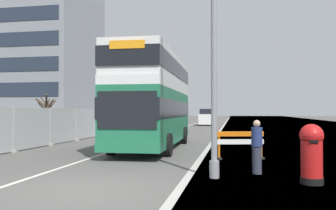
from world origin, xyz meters
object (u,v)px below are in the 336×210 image
at_px(double_decker_bus, 154,99).
at_px(lamppost_foreground, 214,20).
at_px(red_pillar_postbox, 312,151).
at_px(car_receding_far, 207,118).
at_px(car_oncoming_near, 158,120).
at_px(car_receding_mid, 169,118).
at_px(roadworks_barrier, 240,141).
at_px(pedestrian_at_kerb, 257,147).

relative_size(double_decker_bus, lamppost_foreground, 1.09).
bearing_deg(red_pillar_postbox, lamppost_foreground, 171.96).
bearing_deg(car_receding_far, lamppost_foreground, -85.41).
relative_size(car_oncoming_near, car_receding_mid, 0.92).
relative_size(roadworks_barrier, car_receding_far, 0.43).
bearing_deg(car_receding_far, red_pillar_postbox, -81.64).
distance_m(lamppost_foreground, pedestrian_at_kerb, 4.08).
bearing_deg(car_oncoming_near, double_decker_bus, -78.74).
distance_m(double_decker_bus, roadworks_barrier, 5.85).
xyz_separation_m(car_oncoming_near, car_receding_mid, (-0.05, 6.09, -0.00)).
height_order(roadworks_barrier, car_receding_mid, car_receding_mid).
bearing_deg(pedestrian_at_kerb, car_oncoming_near, 108.62).
distance_m(red_pillar_postbox, car_oncoming_near, 28.13).
xyz_separation_m(red_pillar_postbox, car_oncoming_near, (-9.79, 26.37, 0.18)).
bearing_deg(pedestrian_at_kerb, double_decker_bus, 125.16).
bearing_deg(car_receding_mid, lamppost_foreground, -77.29).
height_order(red_pillar_postbox, car_receding_mid, car_receding_mid).
distance_m(roadworks_barrier, pedestrian_at_kerb, 3.45).
bearing_deg(car_receding_far, car_receding_mid, -124.47).
relative_size(car_oncoming_near, pedestrian_at_kerb, 2.53).
xyz_separation_m(double_decker_bus, car_oncoming_near, (-3.63, 18.23, -1.50)).
height_order(car_receding_mid, pedestrian_at_kerb, car_receding_mid).
bearing_deg(lamppost_foreground, pedestrian_at_kerb, 36.44).
bearing_deg(red_pillar_postbox, car_oncoming_near, 110.37).
distance_m(lamppost_foreground, car_receding_far, 38.46).
distance_m(lamppost_foreground, car_oncoming_near, 27.21).
relative_size(red_pillar_postbox, pedestrian_at_kerb, 0.96).
relative_size(lamppost_foreground, car_oncoming_near, 2.30).
bearing_deg(car_receding_far, roadworks_barrier, -83.47).
bearing_deg(car_oncoming_near, car_receding_far, 71.28).
bearing_deg(red_pillar_postbox, pedestrian_at_kerb, 135.94).
xyz_separation_m(lamppost_foreground, car_receding_mid, (-7.24, 32.09, -3.55)).
relative_size(roadworks_barrier, car_receding_mid, 0.42).
bearing_deg(pedestrian_at_kerb, roadworks_barrier, 97.47).
height_order(car_oncoming_near, car_receding_mid, car_oncoming_near).
xyz_separation_m(double_decker_bus, roadworks_barrier, (4.37, -3.42, -1.84)).
bearing_deg(lamppost_foreground, car_receding_far, 94.59).
height_order(double_decker_bus, car_oncoming_near, double_decker_bus).
height_order(roadworks_barrier, pedestrian_at_kerb, pedestrian_at_kerb).
distance_m(car_receding_mid, pedestrian_at_kerb, 32.30).
xyz_separation_m(car_receding_mid, car_receding_far, (4.18, 6.09, 0.00)).
bearing_deg(roadworks_barrier, lamppost_foreground, -100.57).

